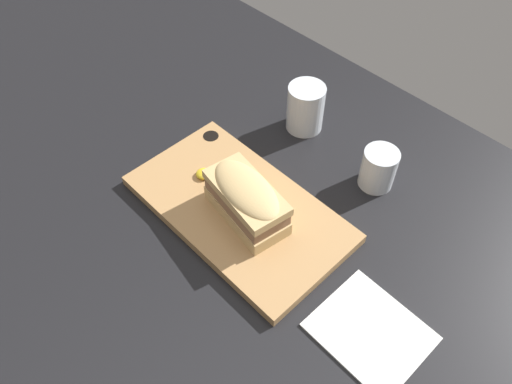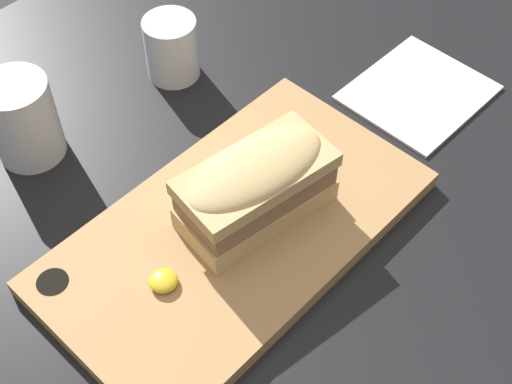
{
  "view_description": "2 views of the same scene",
  "coord_description": "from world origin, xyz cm",
  "px_view_note": "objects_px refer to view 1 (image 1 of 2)",
  "views": [
    {
      "loc": [
        41.82,
        -30.23,
        71.88
      ],
      "look_at": [
        3.58,
        6.66,
        8.64
      ],
      "focal_mm": 35.0,
      "sensor_mm": 36.0,
      "label": 1
    },
    {
      "loc": [
        -28.44,
        -25.27,
        61.27
      ],
      "look_at": [
        2.12,
        3.59,
        9.24
      ],
      "focal_mm": 50.0,
      "sensor_mm": 36.0,
      "label": 2
    }
  ],
  "objects_px": {
    "sandwich": "(247,199)",
    "wine_glass": "(378,169)",
    "serving_board": "(238,208)",
    "napkin": "(370,332)",
    "water_glass": "(305,110)"
  },
  "relations": [
    {
      "from": "sandwich",
      "to": "wine_glass",
      "type": "bearing_deg",
      "value": 66.88
    },
    {
      "from": "serving_board",
      "to": "wine_glass",
      "type": "distance_m",
      "value": 0.26
    },
    {
      "from": "serving_board",
      "to": "wine_glass",
      "type": "relative_size",
      "value": 5.05
    },
    {
      "from": "sandwich",
      "to": "napkin",
      "type": "distance_m",
      "value": 0.28
    },
    {
      "from": "water_glass",
      "to": "wine_glass",
      "type": "relative_size",
      "value": 1.26
    },
    {
      "from": "water_glass",
      "to": "wine_glass",
      "type": "bearing_deg",
      "value": -5.63
    },
    {
      "from": "wine_glass",
      "to": "napkin",
      "type": "relative_size",
      "value": 0.48
    },
    {
      "from": "sandwich",
      "to": "wine_glass",
      "type": "distance_m",
      "value": 0.25
    },
    {
      "from": "wine_glass",
      "to": "serving_board",
      "type": "bearing_deg",
      "value": -118.9
    },
    {
      "from": "serving_board",
      "to": "napkin",
      "type": "bearing_deg",
      "value": -2.43
    },
    {
      "from": "serving_board",
      "to": "wine_glass",
      "type": "xyz_separation_m",
      "value": [
        0.13,
        0.23,
        0.03
      ]
    },
    {
      "from": "sandwich",
      "to": "napkin",
      "type": "bearing_deg",
      "value": -1.81
    },
    {
      "from": "water_glass",
      "to": "napkin",
      "type": "xyz_separation_m",
      "value": [
        0.37,
        -0.26,
        -0.04
      ]
    },
    {
      "from": "water_glass",
      "to": "wine_glass",
      "type": "distance_m",
      "value": 0.2
    },
    {
      "from": "napkin",
      "to": "wine_glass",
      "type": "bearing_deg",
      "value": 126.11
    }
  ]
}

